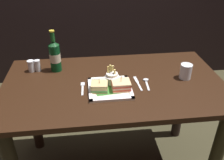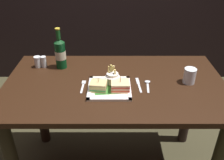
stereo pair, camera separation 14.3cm
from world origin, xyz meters
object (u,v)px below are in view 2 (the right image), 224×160
object	(u,v)px
sandwich_half_left	(98,86)
sandwich_half_right	(120,86)
spoon	(147,83)
fork	(83,86)
beer_bottle	(60,53)
knife	(138,84)
dining_table	(115,102)
salt_shaker	(38,63)
water_glass	(189,77)
square_plate	(109,88)
fries_cup	(112,76)
pepper_shaker	(44,62)

from	to	relation	value
sandwich_half_left	sandwich_half_right	world-z (taller)	sandwich_half_right
spoon	fork	bearing A→B (deg)	-176.86
sandwich_half_left	beer_bottle	bearing A→B (deg)	131.83
fork	knife	bearing A→B (deg)	2.59
dining_table	knife	bearing A→B (deg)	-9.70
salt_shaker	sandwich_half_left	bearing A→B (deg)	-35.14
water_glass	knife	xyz separation A→B (m)	(-0.31, -0.02, -0.04)
sandwich_half_left	square_plate	bearing A→B (deg)	16.33
dining_table	square_plate	world-z (taller)	square_plate
fries_cup	spoon	size ratio (longest dim) A/B	0.89
water_glass	beer_bottle	bearing A→B (deg)	166.01
sandwich_half_right	spoon	bearing A→B (deg)	24.65
sandwich_half_left	beer_bottle	world-z (taller)	beer_bottle
water_glass	square_plate	bearing A→B (deg)	-171.14
spoon	fries_cup	bearing A→B (deg)	-177.76
beer_bottle	spoon	world-z (taller)	beer_bottle
dining_table	sandwich_half_right	world-z (taller)	sandwich_half_right
sandwich_half_left	water_glass	bearing A→B (deg)	9.73
sandwich_half_left	spoon	bearing A→B (deg)	14.78
sandwich_half_left	knife	distance (m)	0.25
water_glass	pepper_shaker	size ratio (longest dim) A/B	1.22
square_plate	salt_shaker	size ratio (longest dim) A/B	3.23
square_plate	fork	world-z (taller)	square_plate
fries_cup	salt_shaker	xyz separation A→B (m)	(-0.50, 0.23, -0.03)
knife	fork	bearing A→B (deg)	-177.41
dining_table	fries_cup	bearing A→B (deg)	-121.08
pepper_shaker	fries_cup	bearing A→B (deg)	-26.41
fries_cup	fork	xyz separation A→B (m)	(-0.18, -0.01, -0.06)
beer_bottle	pepper_shaker	distance (m)	0.14
square_plate	fork	bearing A→B (deg)	166.59
fries_cup	beer_bottle	distance (m)	0.41
dining_table	beer_bottle	size ratio (longest dim) A/B	4.91
square_plate	pepper_shaker	xyz separation A→B (m)	(-0.44, 0.28, 0.03)
square_plate	knife	world-z (taller)	square_plate
dining_table	knife	xyz separation A→B (m)	(0.14, -0.02, 0.15)
beer_bottle	square_plate	bearing A→B (deg)	-40.32
sandwich_half_right	beer_bottle	xyz separation A→B (m)	(-0.39, 0.29, 0.07)
sandwich_half_left	fork	distance (m)	0.12
spoon	pepper_shaker	bearing A→B (deg)	161.84
knife	salt_shaker	size ratio (longest dim) A/B	2.16
square_plate	salt_shaker	xyz separation A→B (m)	(-0.49, 0.28, 0.03)
sandwich_half_left	sandwich_half_right	xyz separation A→B (m)	(0.12, -0.00, 0.00)
sandwich_half_right	fork	bearing A→B (deg)	165.76
sandwich_half_right	fork	distance (m)	0.23
sandwich_half_right	pepper_shaker	distance (m)	0.59
water_glass	spoon	world-z (taller)	water_glass
fries_cup	spoon	xyz separation A→B (m)	(0.21, 0.01, -0.05)
fork	salt_shaker	world-z (taller)	salt_shaker
sandwich_half_left	salt_shaker	xyz separation A→B (m)	(-0.42, 0.30, -0.00)
beer_bottle	sandwich_half_right	bearing A→B (deg)	-37.22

